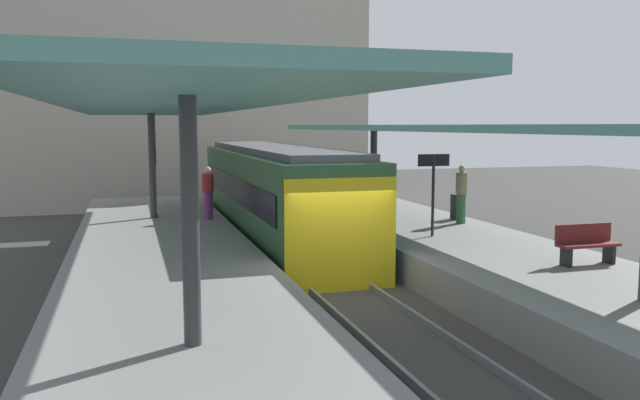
# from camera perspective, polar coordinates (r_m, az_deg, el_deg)

# --- Properties ---
(ground_plane) EXTENTS (80.00, 80.00, 0.00)m
(ground_plane) POSITION_cam_1_polar(r_m,az_deg,el_deg) (14.77, 1.93, -8.93)
(ground_plane) COLOR #383835
(platform_left) EXTENTS (4.40, 28.00, 1.00)m
(platform_left) POSITION_cam_1_polar(r_m,az_deg,el_deg) (13.93, -13.18, -7.94)
(platform_left) COLOR gray
(platform_left) RESTS_ON ground_plane
(platform_right) EXTENTS (4.40, 28.00, 1.00)m
(platform_right) POSITION_cam_1_polar(r_m,az_deg,el_deg) (16.24, 14.81, -5.90)
(platform_right) COLOR gray
(platform_right) RESTS_ON ground_plane
(track_ballast) EXTENTS (3.20, 28.00, 0.20)m
(track_ballast) POSITION_cam_1_polar(r_m,az_deg,el_deg) (14.75, 1.93, -8.56)
(track_ballast) COLOR #423F3D
(track_ballast) RESTS_ON ground_plane
(rail_near_side) EXTENTS (0.08, 28.00, 0.14)m
(rail_near_side) POSITION_cam_1_polar(r_m,az_deg,el_deg) (14.50, -0.79, -8.13)
(rail_near_side) COLOR slate
(rail_near_side) RESTS_ON track_ballast
(rail_far_side) EXTENTS (0.08, 28.00, 0.14)m
(rail_far_side) POSITION_cam_1_polar(r_m,az_deg,el_deg) (14.94, 4.58, -7.70)
(rail_far_side) COLOR slate
(rail_far_side) RESTS_ON track_ballast
(commuter_train) EXTENTS (2.78, 13.56, 3.10)m
(commuter_train) POSITION_cam_1_polar(r_m,az_deg,el_deg) (20.89, -4.03, 0.48)
(commuter_train) COLOR #2D5633
(commuter_train) RESTS_ON track_ballast
(canopy_left) EXTENTS (4.18, 21.00, 3.52)m
(canopy_left) POSITION_cam_1_polar(r_m,az_deg,el_deg) (14.90, -13.93, 8.09)
(canopy_left) COLOR #333335
(canopy_left) RESTS_ON platform_left
(canopy_right) EXTENTS (4.18, 21.00, 2.99)m
(canopy_right) POSITION_cam_1_polar(r_m,az_deg,el_deg) (17.07, 12.68, 6.17)
(canopy_right) COLOR #333335
(canopy_right) RESTS_ON platform_right
(platform_bench) EXTENTS (1.40, 0.41, 0.86)m
(platform_bench) POSITION_cam_1_polar(r_m,az_deg,el_deg) (14.91, 22.62, -3.53)
(platform_bench) COLOR black
(platform_bench) RESTS_ON platform_right
(platform_sign) EXTENTS (0.90, 0.08, 2.21)m
(platform_sign) POSITION_cam_1_polar(r_m,az_deg,el_deg) (17.37, 10.06, 2.11)
(platform_sign) COLOR #262628
(platform_sign) RESTS_ON platform_right
(litter_bin) EXTENTS (0.44, 0.44, 0.80)m
(litter_bin) POSITION_cam_1_polar(r_m,az_deg,el_deg) (20.84, 12.12, -0.58)
(litter_bin) COLOR #2D2D30
(litter_bin) RESTS_ON platform_right
(passenger_near_bench) EXTENTS (0.36, 0.36, 1.68)m
(passenger_near_bench) POSITION_cam_1_polar(r_m,az_deg,el_deg) (20.54, -9.94, 0.70)
(passenger_near_bench) COLOR #7A337A
(passenger_near_bench) RESTS_ON platform_left
(passenger_mid_platform) EXTENTS (0.36, 0.36, 1.77)m
(passenger_mid_platform) POSITION_cam_1_polar(r_m,az_deg,el_deg) (19.92, 12.49, 0.60)
(passenger_mid_platform) COLOR #386B3D
(passenger_mid_platform) RESTS_ON platform_right
(station_building_backdrop) EXTENTS (18.00, 6.00, 11.00)m
(station_building_backdrop) POSITION_cam_1_polar(r_m,az_deg,el_deg) (33.62, -12.25, 9.11)
(station_building_backdrop) COLOR #A89E8E
(station_building_backdrop) RESTS_ON ground_plane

